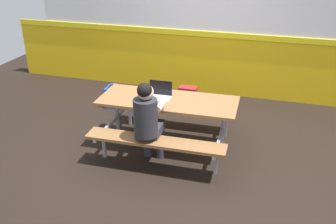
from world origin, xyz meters
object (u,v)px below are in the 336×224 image
picnic_table_main (168,110)px  laptop_silver (160,94)px  tote_bag_bright (114,98)px  backpack_dark (188,99)px  student_nearer (148,118)px

picnic_table_main → laptop_silver: laptop_silver is taller
laptop_silver → tote_bag_bright: size_ratio=0.76×
laptop_silver → backpack_dark: laptop_silver is taller
picnic_table_main → backpack_dark: (-0.02, 1.28, -0.36)m
student_nearer → backpack_dark: (0.08, 1.84, -0.49)m
laptop_silver → tote_bag_bright: 1.63m
tote_bag_bright → picnic_table_main: bearing=-38.3°
picnic_table_main → laptop_silver: (-0.13, 0.03, 0.21)m
picnic_table_main → backpack_dark: 1.33m
student_nearer → laptop_silver: bearing=93.3°
picnic_table_main → tote_bag_bright: size_ratio=4.45×
laptop_silver → picnic_table_main: bearing=-14.2°
student_nearer → tote_bag_bright: 2.04m
picnic_table_main → laptop_silver: bearing=165.8°
backpack_dark → picnic_table_main: bearing=-89.0°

